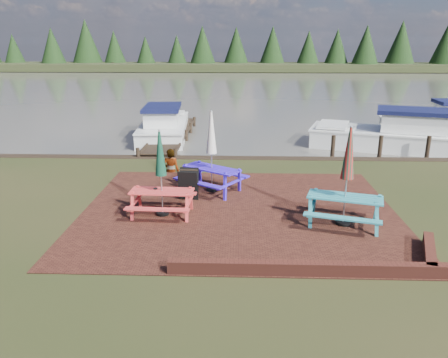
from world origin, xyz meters
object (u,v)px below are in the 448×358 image
object	(u,v)px
boat_jetty	(164,127)
boat_near	(399,136)
picnic_table_teal	(346,192)
chalkboard	(189,184)
picnic_table_red	(162,187)
person	(170,149)
picnic_table_blue	(212,164)
jetty	(172,134)

from	to	relation	value
boat_jetty	boat_near	distance (m)	11.74
picnic_table_teal	chalkboard	size ratio (longest dim) A/B	2.77
picnic_table_red	person	bearing A→B (deg)	98.21
picnic_table_blue	picnic_table_teal	bearing A→B (deg)	-1.55
picnic_table_red	picnic_table_blue	world-z (taller)	picnic_table_blue
jetty	boat_jetty	size ratio (longest dim) A/B	1.33
picnic_table_teal	picnic_table_red	size ratio (longest dim) A/B	1.10
picnic_table_red	boat_near	xyz separation A→B (m)	(9.69, 9.03, -0.42)
picnic_table_blue	picnic_table_red	bearing A→B (deg)	-86.70
boat_near	picnic_table_blue	bearing A→B (deg)	146.92
picnic_table_blue	person	distance (m)	2.75
boat_jetty	boat_near	bearing A→B (deg)	-15.56
picnic_table_teal	picnic_table_red	distance (m)	4.98
picnic_table_teal	boat_near	xyz separation A→B (m)	(4.74, 9.54, -0.50)
picnic_table_red	chalkboard	world-z (taller)	picnic_table_red
picnic_table_blue	person	world-z (taller)	picnic_table_blue
boat_jetty	person	distance (m)	7.15
chalkboard	jetty	size ratio (longest dim) A/B	0.11
boat_jetty	boat_near	size ratio (longest dim) A/B	0.83
picnic_table_red	jetty	distance (m)	10.79
chalkboard	boat_near	world-z (taller)	boat_near
chalkboard	picnic_table_blue	bearing A→B (deg)	54.64
chalkboard	person	bearing A→B (deg)	113.08
picnic_table_red	chalkboard	distance (m)	1.49
picnic_table_blue	person	xyz separation A→B (m)	(-1.68, 2.18, -0.05)
picnic_table_blue	person	size ratio (longest dim) A/B	1.51
boat_jetty	person	size ratio (longest dim) A/B	3.93
picnic_table_teal	picnic_table_red	bearing A→B (deg)	-169.37
picnic_table_red	picnic_table_teal	bearing A→B (deg)	-3.19
jetty	boat_jetty	bearing A→B (deg)	127.87
picnic_table_teal	picnic_table_red	world-z (taller)	picnic_table_teal
boat_jetty	picnic_table_blue	bearing A→B (deg)	-75.77
chalkboard	boat_jetty	distance (m)	10.27
boat_near	chalkboard	bearing A→B (deg)	147.88
picnic_table_teal	jetty	size ratio (longest dim) A/B	0.29
picnic_table_teal	boat_jetty	xyz separation A→B (m)	(-6.78, 11.81, -0.55)
picnic_table_teal	chalkboard	distance (m)	4.74
picnic_table_red	boat_near	distance (m)	13.25
picnic_table_teal	boat_near	world-z (taller)	picnic_table_teal
chalkboard	person	world-z (taller)	person
picnic_table_blue	jetty	world-z (taller)	picnic_table_blue
picnic_table_red	chalkboard	size ratio (longest dim) A/B	2.53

